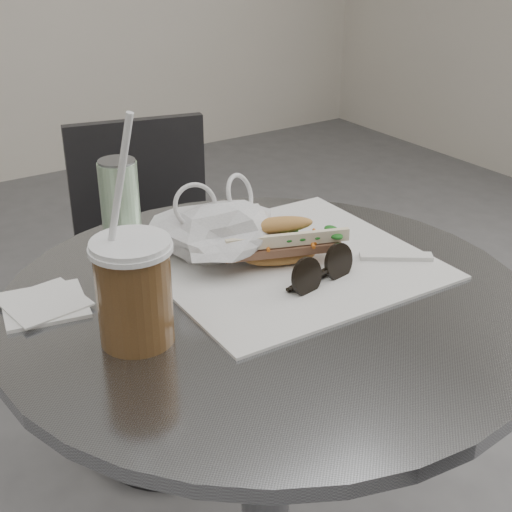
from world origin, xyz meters
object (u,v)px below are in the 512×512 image
cafe_table (266,445)px  chair_far (159,312)px  drink_can (120,196)px  banh_mi (279,242)px  sunglasses (321,272)px  iced_coffee (134,290)px

cafe_table → chair_far: bearing=78.9°
cafe_table → drink_can: (-0.08, 0.32, 0.34)m
cafe_table → banh_mi: size_ratio=3.24×
chair_far → sunglasses: 0.78m
sunglasses → drink_can: size_ratio=1.01×
cafe_table → iced_coffee: iced_coffee is taller
iced_coffee → sunglasses: size_ratio=2.35×
chair_far → iced_coffee: iced_coffee is taller
banh_mi → chair_far: bearing=104.4°
chair_far → iced_coffee: size_ratio=2.66×
chair_far → iced_coffee: bearing=76.6°
banh_mi → drink_can: size_ratio=1.87×
chair_far → drink_can: (-0.20, -0.32, 0.45)m
chair_far → drink_can: 0.58m
iced_coffee → drink_can: (0.13, 0.33, -0.01)m
banh_mi → iced_coffee: 0.28m
banh_mi → sunglasses: 0.09m
cafe_table → banh_mi: bearing=44.2°
banh_mi → sunglasses: size_ratio=1.86×
cafe_table → chair_far: size_ratio=0.96×
drink_can → cafe_table: bearing=-76.4°
iced_coffee → sunglasses: bearing=-2.7°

